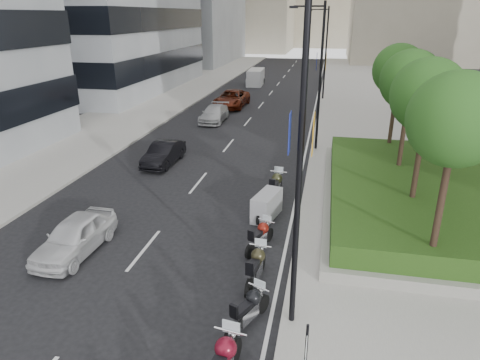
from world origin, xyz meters
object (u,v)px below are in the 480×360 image
(car_b, at_px, (164,153))
(car_c, at_px, (214,114))
(motorcycle_4, at_px, (260,236))
(delivery_van, at_px, (256,78))
(lamp_post_0, at_px, (294,154))
(motorcycle_3, at_px, (256,266))
(car_a, at_px, (75,236))
(car_d, at_px, (232,99))
(lamp_post_1, at_px, (318,71))
(lamp_post_2, at_px, (324,49))
(motorcycle_6, at_px, (276,186))
(motorcycle_5, at_px, (267,206))
(motorcycle_2, at_px, (249,309))

(car_b, xyz_separation_m, car_c, (0.14, 11.00, 0.00))
(motorcycle_4, relative_size, delivery_van, 0.42)
(car_b, bearing_deg, lamp_post_0, -54.37)
(motorcycle_3, height_order, car_a, car_a)
(car_d, bearing_deg, delivery_van, 91.87)
(lamp_post_1, height_order, lamp_post_2, same)
(lamp_post_1, distance_m, car_d, 15.58)
(lamp_post_0, relative_size, motorcycle_6, 3.76)
(motorcycle_5, xyz_separation_m, car_a, (-6.48, -4.28, 0.10))
(lamp_post_1, height_order, car_c, lamp_post_1)
(motorcycle_4, relative_size, car_b, 0.49)
(motorcycle_5, bearing_deg, motorcycle_4, -163.25)
(lamp_post_1, relative_size, car_b, 2.29)
(delivery_van, bearing_deg, motorcycle_4, -82.79)
(motorcycle_3, bearing_deg, car_d, 19.89)
(motorcycle_5, height_order, car_c, car_c)
(car_a, bearing_deg, lamp_post_2, 78.06)
(motorcycle_4, bearing_deg, car_c, 39.56)
(motorcycle_3, bearing_deg, motorcycle_2, -170.10)
(car_b, bearing_deg, motorcycle_5, -38.70)
(motorcycle_4, height_order, car_c, car_c)
(car_c, bearing_deg, motorcycle_3, -72.08)
(motorcycle_4, relative_size, car_d, 0.34)
(motorcycle_6, distance_m, car_d, 21.81)
(car_a, relative_size, car_c, 0.89)
(car_b, distance_m, car_d, 17.03)
(motorcycle_2, xyz_separation_m, car_c, (-7.33, 23.78, 0.10))
(lamp_post_0, distance_m, car_c, 25.31)
(motorcycle_5, xyz_separation_m, car_b, (-6.96, 5.86, 0.08))
(lamp_post_0, distance_m, motorcycle_4, 6.17)
(motorcycle_4, xyz_separation_m, car_c, (-6.96, 19.54, 0.11))
(lamp_post_1, height_order, motorcycle_3, lamp_post_1)
(lamp_post_0, height_order, lamp_post_2, same)
(lamp_post_1, relative_size, car_c, 2.01)
(lamp_post_0, bearing_deg, motorcycle_5, 103.02)
(lamp_post_1, distance_m, motorcycle_5, 11.41)
(car_a, bearing_deg, delivery_van, 92.24)
(motorcycle_6, bearing_deg, car_b, 67.53)
(car_c, bearing_deg, lamp_post_1, -38.22)
(motorcycle_2, bearing_deg, car_c, 41.64)
(car_c, height_order, car_d, car_d)
(motorcycle_6, bearing_deg, lamp_post_1, -4.73)
(lamp_post_0, relative_size, delivery_van, 1.94)
(lamp_post_1, height_order, motorcycle_6, lamp_post_1)
(lamp_post_2, height_order, motorcycle_2, lamp_post_2)
(car_a, xyz_separation_m, car_b, (-0.48, 10.14, -0.03))
(motorcycle_4, distance_m, motorcycle_5, 2.68)
(motorcycle_2, bearing_deg, delivery_van, 34.00)
(motorcycle_4, distance_m, car_c, 20.74)
(lamp_post_0, height_order, car_b, lamp_post_0)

